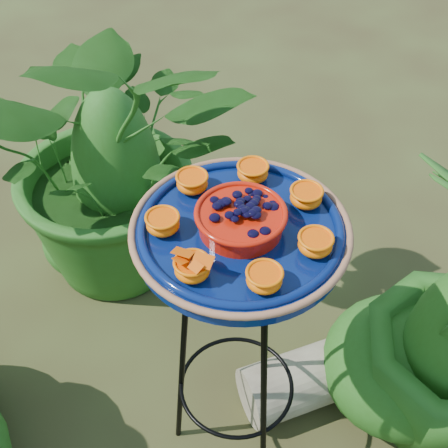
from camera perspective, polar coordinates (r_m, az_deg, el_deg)
The scene contains 4 objects.
tripod_stand at distance 1.46m, azimuth 1.26°, elevation -10.30°, with size 0.32×0.33×0.81m.
feeder_dish at distance 1.19m, azimuth 1.52°, elevation -0.46°, with size 0.44×0.44×0.10m.
driftwood_log at distance 1.92m, azimuth 9.79°, elevation -12.99°, with size 0.18×0.18×0.54m, color tan.
shrub_back_left at distance 1.98m, azimuth -10.04°, elevation 6.60°, with size 0.88×0.76×0.97m, color #235416.
Camera 1 is at (0.43, -0.65, 1.69)m, focal length 50.00 mm.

